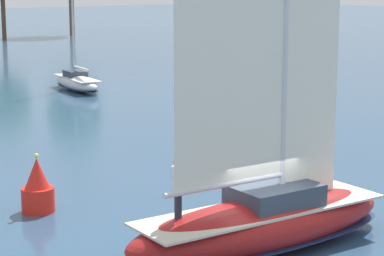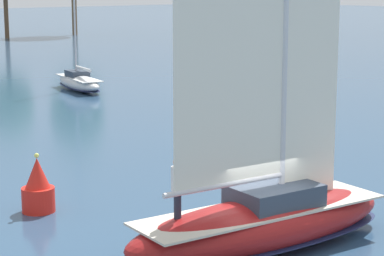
# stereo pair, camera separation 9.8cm
# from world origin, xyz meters

# --- Properties ---
(ground_plane) EXTENTS (400.00, 400.00, 0.00)m
(ground_plane) POSITION_xyz_m (0.00, 0.00, 0.00)
(ground_plane) COLOR #2D4C6B
(sailboat_main) EXTENTS (9.05, 3.50, 12.12)m
(sailboat_main) POSITION_xyz_m (0.01, -0.00, 0.98)
(sailboat_main) COLOR maroon
(sailboat_main) RESTS_ON ground
(sailboat_moored_near_marina) EXTENTS (3.17, 6.78, 9.00)m
(sailboat_moored_near_marina) POSITION_xyz_m (13.44, 30.82, 0.61)
(sailboat_moored_near_marina) COLOR silver
(sailboat_moored_near_marina) RESTS_ON ground
(channel_buoy) EXTENTS (1.09, 1.09, 1.97)m
(channel_buoy) POSITION_xyz_m (-2.98, 7.28, 0.78)
(channel_buoy) COLOR red
(channel_buoy) RESTS_ON ground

